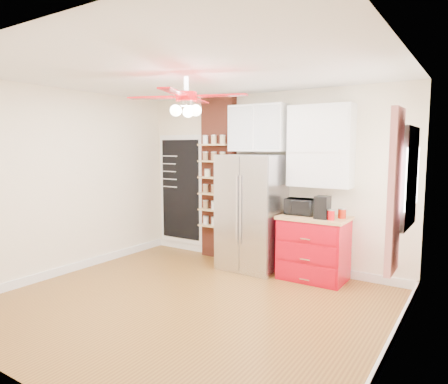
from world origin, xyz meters
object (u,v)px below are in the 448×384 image
Objects in this scene: toaster_oven at (300,207)px; canister_left at (331,215)px; fridge at (252,212)px; coffee_maker at (323,207)px; pantry_jar_oats at (207,173)px; ceiling_fan at (186,97)px; red_cabinet at (314,248)px.

toaster_oven is 3.24× the size of canister_left.
fridge is 1.13m from coffee_maker.
pantry_jar_oats is (-2.18, 0.25, 0.47)m from canister_left.
ceiling_fan is 2.34m from coffee_maker.
toaster_oven is 1.36× the size of coffee_maker.
ceiling_fan is at bearing -118.71° from red_cabinet.
fridge is 1.86× the size of red_cabinet.
canister_left is 1.11× the size of pantry_jar_oats.
ceiling_fan is 2.43m from canister_left.
canister_left is at bearing -28.82° from red_cabinet.
ceiling_fan reaches higher than toaster_oven.
toaster_oven is (-0.22, 0.03, 0.56)m from red_cabinet.
coffee_maker is 0.17m from canister_left.
toaster_oven reaches higher than canister_left.
fridge is 1.25× the size of ceiling_fan.
ceiling_fan is at bearing -88.24° from fridge.
red_cabinet is at bearing -11.61° from toaster_oven.
coffee_maker is at bearing -24.15° from toaster_oven.
coffee_maker is at bearing -5.55° from pantry_jar_oats.
fridge is at bearing 91.76° from ceiling_fan.
canister_left is (0.28, -0.16, 0.51)m from red_cabinet.
ceiling_fan is 10.87× the size of canister_left.
coffee_maker reaches higher than red_cabinet.
pantry_jar_oats is at bearing 174.08° from coffee_maker.
fridge is at bearing -177.87° from toaster_oven.
fridge is 5.71× the size of coffee_maker.
red_cabinet is 8.06× the size of pantry_jar_oats.
pantry_jar_oats reaches higher than red_cabinet.
ceiling_fan is 4.57× the size of coffee_maker.
ceiling_fan is 2.25m from pantry_jar_oats.
ceiling_fan is 2.32m from toaster_oven.
red_cabinet is 0.63m from coffee_maker.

